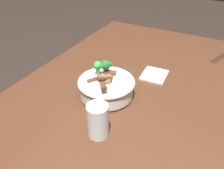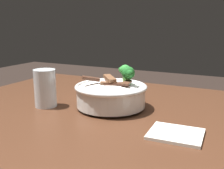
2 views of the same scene
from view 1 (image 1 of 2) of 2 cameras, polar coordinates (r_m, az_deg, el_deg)
name	(u,v)px [view 1 (image 1 of 2)]	position (r m, az deg, el deg)	size (l,w,h in m)	color
dining_table	(140,102)	(1.09, 7.04, -4.28)	(1.42, 1.03, 0.77)	#472819
rice_bowl	(106,85)	(0.93, -1.44, -0.23)	(0.23, 0.23, 0.14)	white
drinking_glass	(98,122)	(0.76, -3.55, -9.35)	(0.07, 0.07, 0.12)	white
chopsticks_pair	(222,56)	(1.40, 25.91, 6.55)	(0.21, 0.09, 0.01)	#28231E
folded_napkin	(154,75)	(1.11, 10.61, 2.36)	(0.13, 0.11, 0.01)	silver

